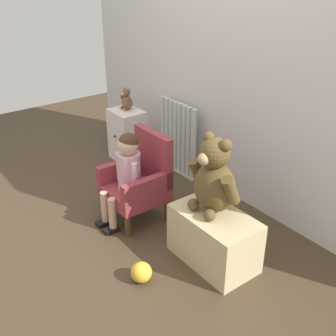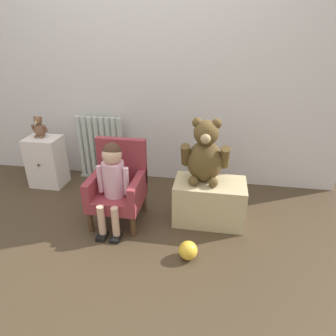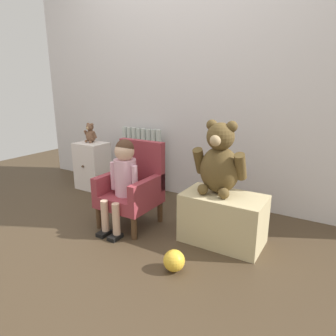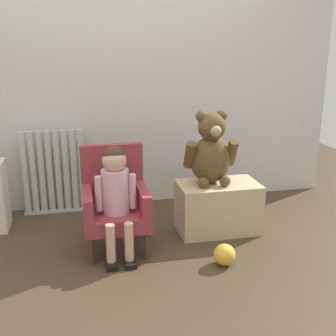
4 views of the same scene
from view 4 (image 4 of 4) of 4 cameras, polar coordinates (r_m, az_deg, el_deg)
ground_plane at (r=2.48m, az=-4.97°, el=-15.12°), size 6.00×6.00×0.00m
back_wall at (r=3.40m, az=-8.38°, el=14.62°), size 3.80×0.05×2.40m
radiator at (r=3.41m, az=-15.18°, el=-0.62°), size 0.50×0.05×0.66m
child_armchair at (r=2.78m, az=-7.24°, el=-4.55°), size 0.41×0.41×0.66m
child_figure at (r=2.62m, az=-7.13°, el=-2.39°), size 0.25×0.35×0.71m
low_bench at (r=3.04m, az=6.74°, el=-5.27°), size 0.57×0.33×0.36m
large_teddy_bear at (r=2.92m, az=5.81°, el=2.19°), size 0.37×0.26×0.51m
toy_ball at (r=2.63m, az=7.66°, el=-11.55°), size 0.13×0.13×0.13m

